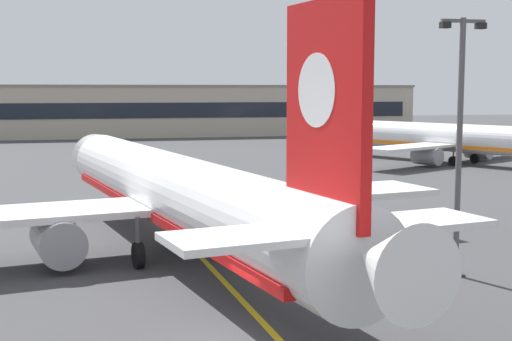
{
  "coord_description": "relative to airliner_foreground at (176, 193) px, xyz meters",
  "views": [
    {
      "loc": [
        -4.77,
        -23.55,
        8.79
      ],
      "look_at": [
        4.75,
        16.1,
        4.13
      ],
      "focal_mm": 49.71,
      "sensor_mm": 36.0,
      "label": 1
    }
  ],
  "objects": [
    {
      "name": "taxiway_centreline",
      "position": [
        0.22,
        16.57,
        -3.37
      ],
      "size": [
        10.2,
        179.74,
        0.01
      ],
      "primitive_type": "cube",
      "rotation": [
        0.0,
        0.0,
        0.06
      ],
      "color": "yellow",
      "rests_on": "ground"
    },
    {
      "name": "airliner_background",
      "position": [
        37.94,
        39.44,
        -0.4
      ],
      "size": [
        26.9,
        33.56,
        10.28
      ],
      "color": "white",
      "rests_on": "ground"
    },
    {
      "name": "terminal_building",
      "position": [
        2.16,
        98.52,
        1.48
      ],
      "size": [
        113.16,
        12.4,
        9.69
      ],
      "color": "#B2A893",
      "rests_on": "ground"
    },
    {
      "name": "apron_lamp_post",
      "position": [
        12.35,
        -7.19,
        2.96
      ],
      "size": [
        2.24,
        0.9,
        12.06
      ],
      "color": "#515156",
      "rests_on": "ground"
    },
    {
      "name": "ground_plane",
      "position": [
        0.22,
        -13.43,
        -3.37
      ],
      "size": [
        400.0,
        400.0,
        0.0
      ],
      "primitive_type": "plane",
      "color": "#3D3D3F"
    },
    {
      "name": "safety_cone_by_nose_gear",
      "position": [
        0.25,
        15.27,
        -3.11
      ],
      "size": [
        0.44,
        0.44,
        0.55
      ],
      "color": "orange",
      "rests_on": "ground"
    },
    {
      "name": "airliner_foreground",
      "position": [
        0.0,
        0.0,
        0.0
      ],
      "size": [
        32.33,
        41.27,
        11.65
      ],
      "color": "white",
      "rests_on": "ground"
    }
  ]
}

